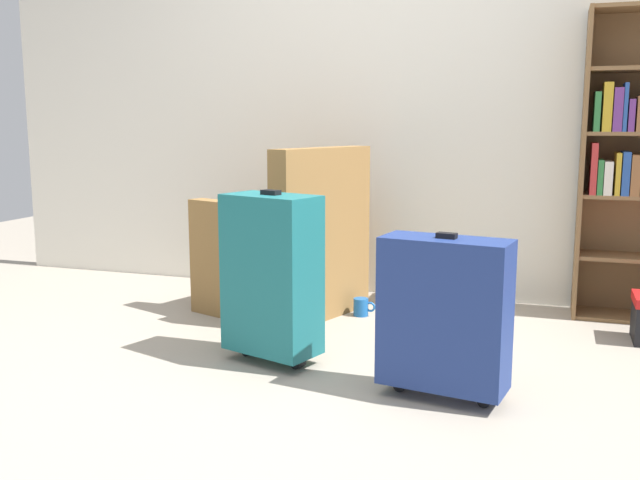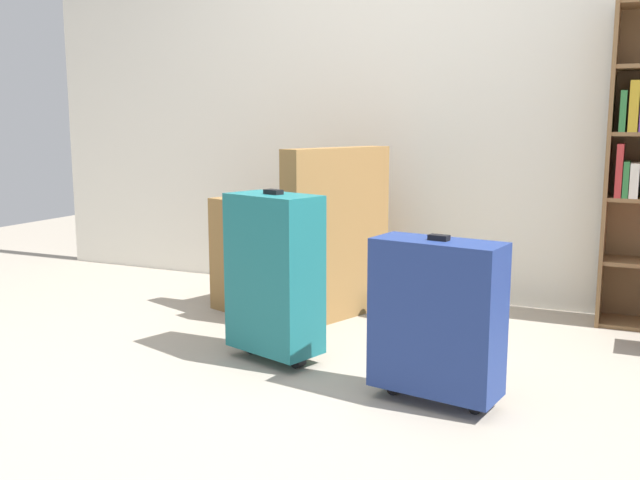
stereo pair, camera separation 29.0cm
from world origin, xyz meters
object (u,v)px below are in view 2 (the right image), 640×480
object	(u,v)px
suitcase_navy_blue	(437,317)
armchair	(304,253)
mug	(377,308)
suitcase_teal	(274,273)

from	to	relation	value
suitcase_navy_blue	armchair	bearing A→B (deg)	135.47
armchair	suitcase_navy_blue	distance (m)	1.42
suitcase_navy_blue	mug	bearing A→B (deg)	120.17
suitcase_teal	suitcase_navy_blue	xyz separation A→B (m)	(0.76, -0.18, -0.06)
armchair	suitcase_teal	bearing A→B (deg)	-72.95
mug	suitcase_navy_blue	bearing A→B (deg)	-59.83
armchair	suitcase_navy_blue	size ratio (longest dim) A/B	1.43
armchair	mug	xyz separation A→B (m)	(0.42, 0.02, -0.27)
armchair	mug	bearing A→B (deg)	2.31
armchair	suitcase_teal	size ratio (longest dim) A/B	1.20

